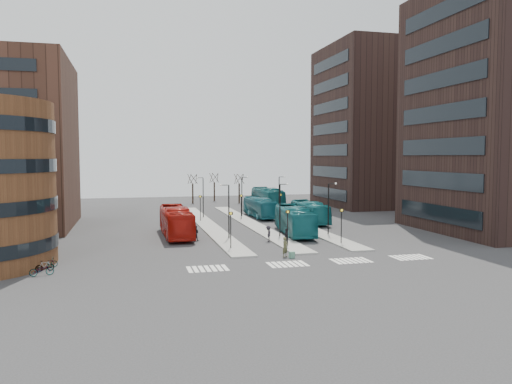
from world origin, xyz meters
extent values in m
plane|color=#2A2A2D|center=(0.00, 0.00, 0.00)|extent=(160.00, 160.00, 0.00)
cube|color=gray|center=(-4.00, 30.00, 0.07)|extent=(2.50, 45.00, 0.15)
cube|color=gray|center=(2.00, 30.00, 0.07)|extent=(2.50, 45.00, 0.15)
cube|color=gray|center=(8.00, 30.00, 0.07)|extent=(2.50, 45.00, 0.15)
cube|color=#1C4D9A|center=(0.20, 6.38, 0.29)|extent=(0.57, 0.51, 0.59)
imported|color=#AA150D|center=(-8.96, 21.77, 1.73)|extent=(3.08, 12.48, 3.47)
imported|color=#156269|center=(5.01, 19.85, 1.68)|extent=(4.27, 12.32, 3.36)
imported|color=#145A67|center=(5.20, 37.07, 1.51)|extent=(2.76, 10.90, 3.02)
imported|color=#15676D|center=(10.48, 29.30, 1.51)|extent=(2.89, 10.89, 3.01)
imported|color=#12555A|center=(10.16, 50.30, 1.83)|extent=(3.20, 13.14, 3.65)
imported|color=#48482B|center=(-0.25, 7.01, 0.94)|extent=(0.82, 0.76, 1.87)
imported|color=black|center=(-7.21, 17.97, 0.86)|extent=(1.01, 0.90, 1.72)
imported|color=black|center=(1.71, 12.70, 0.90)|extent=(0.59, 1.11, 1.81)
imported|color=black|center=(0.53, 15.54, 0.87)|extent=(0.90, 1.25, 1.74)
imported|color=gray|center=(-21.00, 4.76, 0.48)|extent=(1.93, 1.16, 0.96)
imported|color=gray|center=(-21.00, 6.28, 0.45)|extent=(1.54, 0.98, 0.90)
imported|color=gray|center=(-21.00, 7.94, 0.41)|extent=(1.59, 0.63, 0.82)
cube|color=silver|center=(-9.50, 4.00, 0.01)|extent=(0.35, 2.40, 0.01)
cube|color=silver|center=(-9.00, 4.00, 0.01)|extent=(0.35, 2.40, 0.01)
cube|color=silver|center=(-8.50, 4.00, 0.01)|extent=(0.35, 2.40, 0.01)
cube|color=silver|center=(-8.00, 4.00, 0.01)|extent=(0.35, 2.40, 0.01)
cube|color=silver|center=(-7.50, 4.00, 0.01)|extent=(0.35, 2.40, 0.01)
cube|color=silver|center=(-7.00, 4.00, 0.01)|extent=(0.35, 2.40, 0.01)
cube|color=silver|center=(-6.50, 4.00, 0.01)|extent=(0.35, 2.40, 0.01)
cube|color=silver|center=(-2.50, 4.00, 0.01)|extent=(0.35, 2.40, 0.01)
cube|color=silver|center=(-2.00, 4.00, 0.01)|extent=(0.35, 2.40, 0.01)
cube|color=silver|center=(-1.50, 4.00, 0.01)|extent=(0.35, 2.40, 0.01)
cube|color=silver|center=(-1.00, 4.00, 0.01)|extent=(0.35, 2.40, 0.01)
cube|color=silver|center=(-0.50, 4.00, 0.01)|extent=(0.35, 2.40, 0.01)
cube|color=silver|center=(0.00, 4.00, 0.01)|extent=(0.35, 2.40, 0.01)
cube|color=silver|center=(0.50, 4.00, 0.01)|extent=(0.35, 2.40, 0.01)
cube|color=silver|center=(3.50, 4.00, 0.01)|extent=(0.35, 2.40, 0.01)
cube|color=silver|center=(4.00, 4.00, 0.01)|extent=(0.35, 2.40, 0.01)
cube|color=silver|center=(4.50, 4.00, 0.01)|extent=(0.35, 2.40, 0.01)
cube|color=silver|center=(5.00, 4.00, 0.01)|extent=(0.35, 2.40, 0.01)
cube|color=silver|center=(5.50, 4.00, 0.01)|extent=(0.35, 2.40, 0.01)
cube|color=silver|center=(6.00, 4.00, 0.01)|extent=(0.35, 2.40, 0.01)
cube|color=silver|center=(6.50, 4.00, 0.01)|extent=(0.35, 2.40, 0.01)
cube|color=silver|center=(9.50, 4.00, 0.01)|extent=(0.35, 2.40, 0.01)
cube|color=silver|center=(10.00, 4.00, 0.01)|extent=(0.35, 2.40, 0.01)
cube|color=silver|center=(10.50, 4.00, 0.01)|extent=(0.35, 2.40, 0.01)
cube|color=silver|center=(11.00, 4.00, 0.01)|extent=(0.35, 2.40, 0.01)
cube|color=silver|center=(11.50, 4.00, 0.01)|extent=(0.35, 2.40, 0.01)
cube|color=silver|center=(12.00, 4.00, 0.01)|extent=(0.35, 2.40, 0.01)
cube|color=silver|center=(12.50, 4.00, 0.01)|extent=(0.35, 2.40, 0.01)
cube|color=black|center=(32.00, 16.00, 15.00)|extent=(20.00, 20.00, 30.00)
cube|color=black|center=(21.94, 16.00, 2.50)|extent=(0.12, 16.00, 2.00)
cube|color=black|center=(21.94, 16.00, 6.50)|extent=(0.12, 16.00, 2.00)
cube|color=black|center=(21.94, 16.00, 10.50)|extent=(0.12, 16.00, 2.00)
cube|color=black|center=(21.94, 16.00, 14.50)|extent=(0.12, 16.00, 2.00)
cube|color=black|center=(21.94, 16.00, 18.50)|extent=(0.12, 16.00, 2.00)
cube|color=black|center=(21.94, 16.00, 22.50)|extent=(0.12, 16.00, 2.00)
cube|color=black|center=(21.94, 16.00, 26.50)|extent=(0.12, 16.00, 2.00)
cube|color=black|center=(32.00, 50.00, 15.00)|extent=(20.00, 20.00, 30.00)
cube|color=black|center=(21.94, 50.00, 2.50)|extent=(0.12, 16.00, 2.00)
cube|color=black|center=(21.94, 50.00, 6.50)|extent=(0.12, 16.00, 2.00)
cube|color=black|center=(21.94, 50.00, 10.50)|extent=(0.12, 16.00, 2.00)
cube|color=black|center=(21.94, 50.00, 14.50)|extent=(0.12, 16.00, 2.00)
cube|color=black|center=(21.94, 50.00, 18.50)|extent=(0.12, 16.00, 2.00)
cube|color=black|center=(21.94, 50.00, 22.50)|extent=(0.12, 16.00, 2.00)
cube|color=black|center=(21.94, 50.00, 26.50)|extent=(0.12, 16.00, 2.00)
cylinder|color=black|center=(-4.40, 12.00, 1.90)|extent=(0.10, 0.10, 3.50)
cube|color=black|center=(-4.40, 12.00, 3.65)|extent=(0.45, 0.10, 0.30)
cube|color=yellow|center=(-4.40, 11.94, 3.65)|extent=(0.20, 0.02, 0.20)
cylinder|color=black|center=(-4.40, 34.00, 1.90)|extent=(0.10, 0.10, 3.50)
cube|color=black|center=(-4.40, 34.00, 3.65)|extent=(0.45, 0.10, 0.30)
cube|color=yellow|center=(-4.40, 33.94, 3.65)|extent=(0.20, 0.02, 0.20)
cylinder|color=black|center=(1.60, 12.00, 1.90)|extent=(0.10, 0.10, 3.50)
cube|color=black|center=(1.60, 12.00, 3.65)|extent=(0.45, 0.10, 0.30)
cube|color=yellow|center=(1.60, 11.94, 3.65)|extent=(0.20, 0.02, 0.20)
cylinder|color=black|center=(1.60, 34.00, 1.90)|extent=(0.10, 0.10, 3.50)
cube|color=black|center=(1.60, 34.00, 3.65)|extent=(0.45, 0.10, 0.30)
cube|color=yellow|center=(1.60, 33.94, 3.65)|extent=(0.20, 0.02, 0.20)
cylinder|color=black|center=(7.60, 12.00, 1.90)|extent=(0.10, 0.10, 3.50)
cube|color=black|center=(7.60, 12.00, 3.65)|extent=(0.45, 0.10, 0.30)
cube|color=yellow|center=(7.60, 11.94, 3.65)|extent=(0.20, 0.02, 0.20)
cylinder|color=black|center=(7.60, 34.00, 1.90)|extent=(0.10, 0.10, 3.50)
cube|color=black|center=(7.60, 34.00, 3.65)|extent=(0.45, 0.10, 0.30)
cube|color=yellow|center=(7.60, 33.94, 3.65)|extent=(0.20, 0.02, 0.20)
cylinder|color=black|center=(-3.40, 18.00, 3.15)|extent=(0.14, 0.14, 6.00)
cylinder|color=black|center=(-3.85, 18.00, 6.15)|extent=(0.90, 0.08, 0.08)
sphere|color=silver|center=(-4.30, 18.00, 6.15)|extent=(0.24, 0.24, 0.24)
cylinder|color=black|center=(-3.40, 38.00, 3.15)|extent=(0.14, 0.14, 6.00)
cylinder|color=black|center=(-3.85, 38.00, 6.15)|extent=(0.90, 0.08, 0.08)
sphere|color=silver|center=(-4.30, 38.00, 6.15)|extent=(0.24, 0.24, 0.24)
cylinder|color=black|center=(2.60, 18.00, 3.15)|extent=(0.14, 0.14, 6.00)
cylinder|color=black|center=(3.05, 18.00, 6.15)|extent=(0.90, 0.08, 0.08)
sphere|color=silver|center=(3.50, 18.00, 6.15)|extent=(0.24, 0.24, 0.24)
cylinder|color=black|center=(2.60, 38.00, 3.15)|extent=(0.14, 0.14, 6.00)
cylinder|color=black|center=(3.05, 38.00, 6.15)|extent=(0.90, 0.08, 0.08)
sphere|color=silver|center=(3.50, 38.00, 6.15)|extent=(0.24, 0.24, 0.24)
cylinder|color=black|center=(8.60, 18.00, 3.15)|extent=(0.14, 0.14, 6.00)
cylinder|color=black|center=(9.05, 18.00, 6.15)|extent=(0.90, 0.08, 0.08)
sphere|color=silver|center=(9.50, 18.00, 6.15)|extent=(0.24, 0.24, 0.24)
cylinder|color=black|center=(8.60, 38.00, 3.15)|extent=(0.14, 0.14, 6.00)
cylinder|color=black|center=(9.05, 38.00, 6.15)|extent=(0.90, 0.08, 0.08)
sphere|color=silver|center=(9.50, 38.00, 6.15)|extent=(0.24, 0.24, 0.24)
cylinder|color=black|center=(-2.00, 62.00, 2.00)|extent=(0.30, 0.30, 4.00)
cylinder|color=black|center=(-1.30, 62.00, 4.90)|extent=(0.10, 1.56, 1.95)
cylinder|color=black|center=(-1.78, 62.67, 4.90)|extent=(1.48, 0.59, 1.97)
cylinder|color=black|center=(-2.57, 62.41, 4.90)|extent=(0.90, 1.31, 1.99)
cylinder|color=black|center=(-2.57, 61.59, 4.90)|extent=(0.89, 1.31, 1.99)
cylinder|color=black|center=(-1.79, 61.33, 4.90)|extent=(1.48, 0.58, 1.97)
cylinder|color=black|center=(3.00, 66.00, 2.00)|extent=(0.30, 0.30, 4.00)
cylinder|color=black|center=(3.70, 66.00, 4.90)|extent=(0.10, 1.56, 1.95)
cylinder|color=black|center=(3.22, 66.67, 4.90)|extent=(1.48, 0.59, 1.97)
cylinder|color=black|center=(2.43, 66.41, 4.90)|extent=(0.90, 1.31, 1.99)
cylinder|color=black|center=(2.43, 65.59, 4.90)|extent=(0.89, 1.31, 1.99)
cylinder|color=black|center=(3.21, 65.33, 4.90)|extent=(1.48, 0.58, 1.97)
cylinder|color=black|center=(7.00, 60.00, 2.00)|extent=(0.30, 0.30, 4.00)
cylinder|color=black|center=(7.70, 60.00, 4.90)|extent=(0.10, 1.56, 1.95)
cylinder|color=black|center=(7.22, 60.67, 4.90)|extent=(1.48, 0.59, 1.97)
cylinder|color=black|center=(6.43, 60.41, 4.90)|extent=(0.90, 1.31, 1.99)
cylinder|color=black|center=(6.43, 59.59, 4.90)|extent=(0.89, 1.31, 1.99)
cylinder|color=black|center=(7.21, 59.33, 4.90)|extent=(1.48, 0.58, 1.97)
camera|label=1|loc=(-14.21, -36.75, 9.35)|focal=35.00mm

